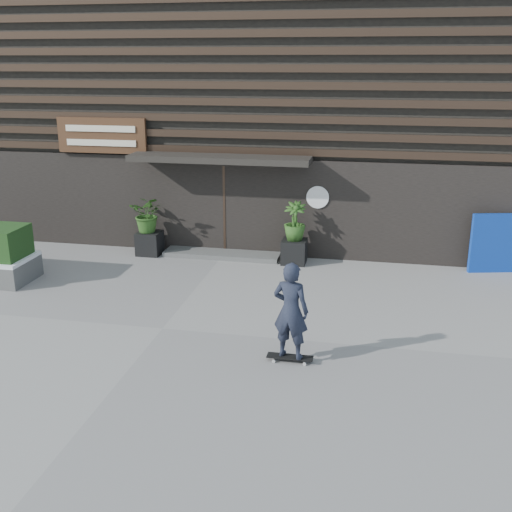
% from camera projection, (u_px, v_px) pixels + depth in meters
% --- Properties ---
extents(ground, '(80.00, 80.00, 0.00)m').
position_uv_depth(ground, '(162.00, 328.00, 11.58)').
color(ground, gray).
rests_on(ground, ground).
extents(entrance_step, '(3.00, 0.80, 0.12)m').
position_uv_depth(entrance_step, '(222.00, 254.00, 15.86)').
color(entrance_step, '#50504D').
rests_on(entrance_step, ground).
extents(planter_pot_left, '(0.60, 0.60, 0.60)m').
position_uv_depth(planter_pot_left, '(150.00, 243.00, 15.96)').
color(planter_pot_left, black).
rests_on(planter_pot_left, ground).
extents(bamboo_left, '(0.86, 0.75, 0.96)m').
position_uv_depth(bamboo_left, '(148.00, 214.00, 15.72)').
color(bamboo_left, '#2D591E').
rests_on(bamboo_left, planter_pot_left).
extents(planter_pot_right, '(0.60, 0.60, 0.60)m').
position_uv_depth(planter_pot_right, '(294.00, 251.00, 15.25)').
color(planter_pot_right, black).
rests_on(planter_pot_right, ground).
extents(bamboo_right, '(0.54, 0.54, 0.96)m').
position_uv_depth(bamboo_right, '(295.00, 221.00, 15.01)').
color(bamboo_right, '#2D591E').
rests_on(bamboo_right, planter_pot_right).
extents(blue_tarp, '(1.51, 0.48, 1.43)m').
position_uv_depth(blue_tarp, '(502.00, 243.00, 14.49)').
color(blue_tarp, '#0C319D').
rests_on(blue_tarp, ground).
extents(building, '(18.00, 11.00, 8.00)m').
position_uv_depth(building, '(261.00, 88.00, 19.67)').
color(building, black).
rests_on(building, ground).
extents(skateboarder, '(0.78, 0.52, 1.76)m').
position_uv_depth(skateboarder, '(291.00, 311.00, 10.04)').
color(skateboarder, black).
rests_on(skateboarder, ground).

